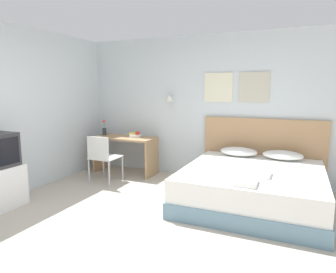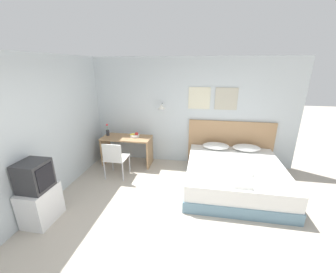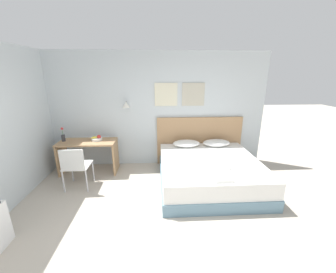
% 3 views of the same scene
% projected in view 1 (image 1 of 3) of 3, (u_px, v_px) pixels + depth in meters
% --- Properties ---
extents(ground_plane, '(24.00, 24.00, 0.00)m').
position_uv_depth(ground_plane, '(127.00, 236.00, 3.44)').
color(ground_plane, '#B2A899').
extents(wall_back, '(5.40, 0.31, 2.65)m').
position_uv_depth(wall_back, '(200.00, 107.00, 5.65)').
color(wall_back, silver).
rests_on(wall_back, ground_plane).
extents(bed, '(1.95, 2.03, 0.53)m').
position_uv_depth(bed, '(252.00, 187.00, 4.35)').
color(bed, '#66899E').
rests_on(bed, ground_plane).
extents(headboard, '(2.07, 0.06, 1.16)m').
position_uv_depth(headboard, '(262.00, 152.00, 5.25)').
color(headboard, '#A87F56').
rests_on(headboard, ground_plane).
extents(pillow_left, '(0.63, 0.36, 0.15)m').
position_uv_depth(pillow_left, '(239.00, 152.00, 5.15)').
color(pillow_left, white).
rests_on(pillow_left, bed).
extents(pillow_right, '(0.63, 0.36, 0.15)m').
position_uv_depth(pillow_right, '(283.00, 155.00, 4.87)').
color(pillow_right, white).
rests_on(pillow_right, bed).
extents(folded_towel_near_foot, '(0.31, 0.33, 0.06)m').
position_uv_depth(folded_towel_near_foot, '(259.00, 173.00, 3.99)').
color(folded_towel_near_foot, white).
rests_on(folded_towel_near_foot, bed).
extents(folded_towel_mid_bed, '(0.30, 0.35, 0.06)m').
position_uv_depth(folded_towel_mid_bed, '(245.00, 182.00, 3.62)').
color(folded_towel_mid_bed, white).
rests_on(folded_towel_mid_bed, bed).
extents(desk, '(1.23, 0.56, 0.73)m').
position_uv_depth(desk, '(125.00, 148.00, 5.96)').
color(desk, '#A87F56').
rests_on(desk, ground_plane).
extents(desk_chair, '(0.47, 0.47, 0.86)m').
position_uv_depth(desk_chair, '(102.00, 155.00, 5.29)').
color(desk_chair, white).
rests_on(desk_chair, ground_plane).
extents(fruit_bowl, '(0.24, 0.23, 0.12)m').
position_uv_depth(fruit_bowl, '(135.00, 135.00, 5.89)').
color(fruit_bowl, silver).
rests_on(fruit_bowl, desk).
extents(flower_vase, '(0.08, 0.08, 0.31)m').
position_uv_depth(flower_vase, '(104.00, 130.00, 6.15)').
color(flower_vase, '#333338').
rests_on(flower_vase, desk).
extents(tv_stand, '(0.42, 0.56, 0.60)m').
position_uv_depth(tv_stand, '(1.00, 187.00, 4.23)').
color(tv_stand, white).
rests_on(tv_stand, ground_plane).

